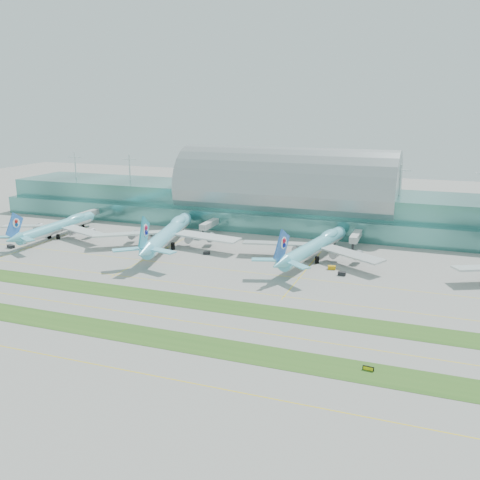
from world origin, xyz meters
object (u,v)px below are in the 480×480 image
at_px(taxiway_sign_east, 368,368).
at_px(airliner_b, 169,232).
at_px(airliner_c, 315,246).
at_px(terminal, 286,200).
at_px(airliner_a, 58,226).

bearing_deg(taxiway_sign_east, airliner_b, 144.88).
xyz_separation_m(airliner_b, airliner_c, (69.92, 2.30, -0.60)).
bearing_deg(airliner_c, taxiway_sign_east, -59.15).
distance_m(airliner_b, airliner_c, 69.96).
distance_m(airliner_b, taxiway_sign_east, 138.93).
height_order(terminal, taxiway_sign_east, terminal).
xyz_separation_m(terminal, taxiway_sign_east, (65.15, -155.44, -13.62)).
bearing_deg(airliner_a, terminal, 32.87).
bearing_deg(terminal, airliner_c, -63.96).
relative_size(airliner_a, airliner_b, 0.84).
relative_size(airliner_a, airliner_c, 0.91).
height_order(terminal, airliner_b, terminal).
xyz_separation_m(airliner_b, taxiway_sign_east, (104.74, -91.06, -6.28)).
bearing_deg(taxiway_sign_east, terminal, 118.63).
bearing_deg(airliner_a, airliner_b, 1.99).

